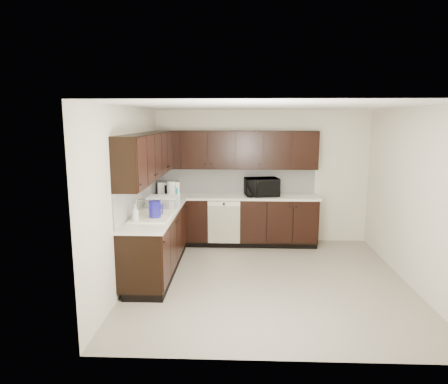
{
  "coord_description": "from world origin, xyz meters",
  "views": [
    {
      "loc": [
        -0.43,
        -5.55,
        2.32
      ],
      "look_at": [
        -0.67,
        0.6,
        1.2
      ],
      "focal_mm": 32.0,
      "sensor_mm": 36.0,
      "label": 1
    }
  ],
  "objects_px": {
    "sink": "(152,221)",
    "microwave": "(262,187)",
    "blue_pitcher": "(155,210)",
    "toaster_oven": "(168,188)",
    "storage_bin": "(163,202)"
  },
  "relations": [
    {
      "from": "sink",
      "to": "toaster_oven",
      "type": "xyz_separation_m",
      "value": [
        -0.07,
        1.75,
        0.18
      ]
    },
    {
      "from": "microwave",
      "to": "blue_pitcher",
      "type": "distance_m",
      "value": 2.38
    },
    {
      "from": "sink",
      "to": "toaster_oven",
      "type": "relative_size",
      "value": 2.08
    },
    {
      "from": "sink",
      "to": "toaster_oven",
      "type": "bearing_deg",
      "value": 92.26
    },
    {
      "from": "sink",
      "to": "storage_bin",
      "type": "xyz_separation_m",
      "value": [
        0.04,
        0.63,
        0.15
      ]
    },
    {
      "from": "microwave",
      "to": "blue_pitcher",
      "type": "height_order",
      "value": "microwave"
    },
    {
      "from": "microwave",
      "to": "sink",
      "type": "bearing_deg",
      "value": -144.69
    },
    {
      "from": "sink",
      "to": "storage_bin",
      "type": "bearing_deg",
      "value": 86.71
    },
    {
      "from": "blue_pitcher",
      "to": "storage_bin",
      "type": "bearing_deg",
      "value": 81.55
    },
    {
      "from": "microwave",
      "to": "toaster_oven",
      "type": "distance_m",
      "value": 1.73
    },
    {
      "from": "sink",
      "to": "microwave",
      "type": "distance_m",
      "value": 2.37
    },
    {
      "from": "blue_pitcher",
      "to": "microwave",
      "type": "bearing_deg",
      "value": 37.07
    },
    {
      "from": "microwave",
      "to": "storage_bin",
      "type": "relative_size",
      "value": 1.35
    },
    {
      "from": "sink",
      "to": "microwave",
      "type": "bearing_deg",
      "value": 45.17
    },
    {
      "from": "toaster_oven",
      "to": "blue_pitcher",
      "type": "relative_size",
      "value": 1.56
    }
  ]
}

